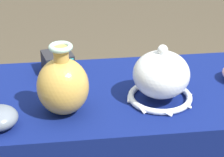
% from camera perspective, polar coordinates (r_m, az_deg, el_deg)
% --- Properties ---
extents(display_table, '(1.16, 0.59, 0.78)m').
position_cam_1_polar(display_table, '(1.67, 1.19, -4.91)').
color(display_table, brown).
rests_on(display_table, ground_plane).
extents(vase_tall_bulbous, '(0.18, 0.18, 0.25)m').
position_cam_1_polar(vase_tall_bulbous, '(1.47, -6.44, -0.86)').
color(vase_tall_bulbous, gold).
rests_on(vase_tall_bulbous, display_table).
extents(vase_dome_bell, '(0.24, 0.24, 0.22)m').
position_cam_1_polar(vase_dome_bell, '(1.55, 6.43, 0.10)').
color(vase_dome_bell, white).
rests_on(vase_dome_bell, display_table).
extents(mosaic_tile_box, '(0.14, 0.14, 0.08)m').
position_cam_1_polar(mosaic_tile_box, '(1.78, -7.08, 2.09)').
color(mosaic_tile_box, '#232328').
rests_on(mosaic_tile_box, display_table).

